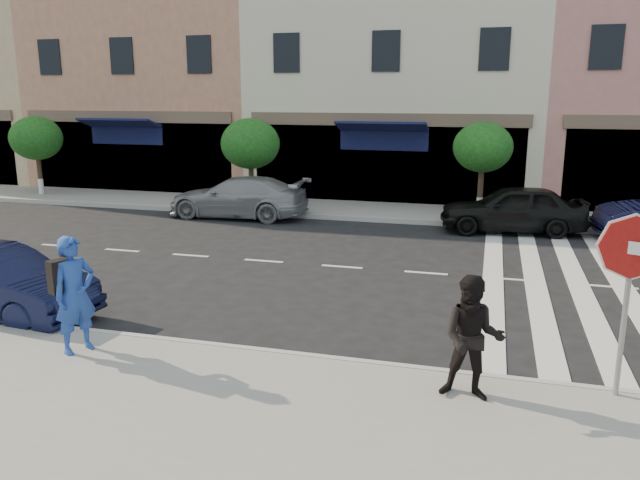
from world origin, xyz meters
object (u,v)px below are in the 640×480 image
at_px(walker, 473,338).
at_px(car_far_left, 238,197).
at_px(stop_sign, 631,265).
at_px(photographer, 75,295).
at_px(car_far_mid, 513,209).

xyz_separation_m(walker, car_far_left, (-8.04, 11.36, -0.30)).
bearing_deg(stop_sign, car_far_left, 157.58).
bearing_deg(car_far_left, photographer, 9.88).
bearing_deg(car_far_left, stop_sign, 41.98).
relative_size(stop_sign, photographer, 1.35).
relative_size(stop_sign, car_far_mid, 0.58).
height_order(stop_sign, photographer, stop_sign).
height_order(photographer, car_far_left, photographer).
xyz_separation_m(stop_sign, car_far_mid, (-1.11, 10.77, -1.23)).
distance_m(walker, car_far_mid, 11.39).
xyz_separation_m(photographer, walker, (5.92, 0.03, -0.08)).
distance_m(photographer, car_far_mid, 13.21).
distance_m(stop_sign, car_far_mid, 10.89).
xyz_separation_m(photographer, car_far_mid, (6.69, 11.39, -0.35)).
bearing_deg(stop_sign, photographer, -150.51).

